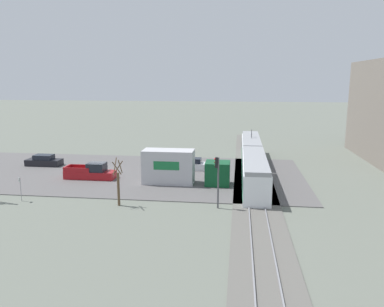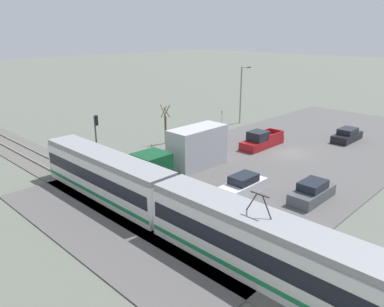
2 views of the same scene
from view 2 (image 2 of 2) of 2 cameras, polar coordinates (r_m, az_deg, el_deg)
name	(u,v)px [view 2 (image 2 of 2)]	position (r m, az deg, el deg)	size (l,w,h in m)	color
ground_plane	(288,153)	(40.44, 14.44, 0.01)	(320.00, 320.00, 0.00)	#60665B
road_surface	(288,153)	(40.42, 14.45, 0.06)	(20.69, 50.45, 0.08)	#565454
rail_bed	(145,214)	(26.67, -7.20, -9.15)	(69.78, 4.40, 0.22)	#5B5954
light_rail_tram	(167,203)	(24.32, -3.87, -7.52)	(27.56, 2.62, 4.47)	white
box_truck	(187,152)	(33.77, -0.74, 0.25)	(2.56, 9.66, 3.77)	#0C4723
pickup_truck	(261,141)	(41.60, 10.54, 1.94)	(1.92, 5.88, 1.89)	maroon
sedan_car_0	(312,192)	(29.62, 17.82, -5.64)	(1.78, 4.36, 1.51)	#4C5156
sedan_car_1	(347,136)	(46.87, 22.55, 2.54)	(1.86, 4.71, 1.48)	black
sedan_car_2	(243,185)	(29.69, 7.82, -4.84)	(1.71, 4.31, 1.50)	silver
traffic_light_pole	(96,133)	(36.47, -14.37, 3.12)	(0.28, 0.47, 4.73)	#47474C
street_tree	(166,126)	(42.28, -4.06, 4.21)	(1.06, 0.88, 4.47)	brown
street_lamp_near_crossing	(242,91)	(51.94, 7.60, 9.46)	(0.36, 1.95, 7.69)	gray
no_parking_sign	(222,118)	(49.21, 4.55, 5.48)	(0.32, 0.08, 2.35)	gray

